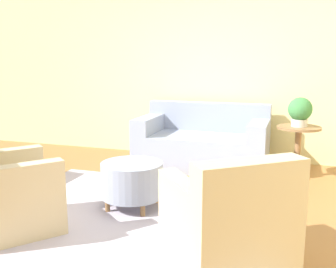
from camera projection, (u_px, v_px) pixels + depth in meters
ground_plane at (136, 218)px, 3.87m from camera, size 16.00×16.00×0.00m
wall_back at (202, 68)px, 6.13m from camera, size 9.30×0.12×2.80m
rug at (136, 217)px, 3.86m from camera, size 3.05×2.58×0.01m
couch at (203, 144)px, 5.69m from camera, size 1.83×0.99×0.89m
armchair_left at (2, 195)px, 3.50m from camera, size 1.12×1.12×0.88m
armchair_right at (229, 224)px, 2.88m from camera, size 1.12×1.12×0.88m
ottoman_table at (132, 180)px, 4.07m from camera, size 0.64×0.64×0.48m
side_table at (298, 143)px, 5.11m from camera, size 0.56×0.56×0.68m
potted_plant_on_side_table at (300, 111)px, 5.03m from camera, size 0.30×0.30×0.38m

